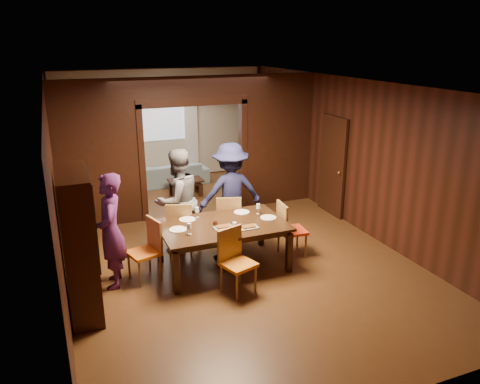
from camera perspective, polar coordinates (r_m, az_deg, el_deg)
name	(u,v)px	position (r m, az deg, el deg)	size (l,w,h in m)	color
floor	(220,240)	(8.84, -2.42, -5.90)	(9.00, 9.00, 0.00)	#563318
ceiling	(218,83)	(8.09, -2.69, 13.18)	(5.50, 9.00, 0.02)	silver
room_walls	(190,142)	(10.09, -6.14, 6.08)	(5.52, 9.01, 2.90)	black
person_purple	(111,231)	(7.23, -15.49, -4.61)	(0.65, 0.42, 1.77)	#521E58
person_grey	(178,201)	(8.23, -7.60, -1.05)	(0.89, 0.69, 1.83)	slate
person_navy	(231,192)	(8.58, -1.14, -0.04)	(1.19, 0.68, 1.84)	#1A1C42
sofa	(171,174)	(12.23, -8.42, 2.23)	(1.90, 0.74, 0.55)	#87A2B1
serving_bowl	(224,218)	(7.68, -2.00, -3.22)	(0.36, 0.36, 0.09)	black
dining_table	(223,245)	(7.72, -2.09, -6.53)	(2.03, 1.26, 0.76)	black
coffee_table	(186,188)	(11.30, -6.62, 0.54)	(0.80, 0.50, 0.40)	black
chair_left	(144,251)	(7.43, -11.66, -7.05)	(0.44, 0.44, 0.97)	orange
chair_right	(292,229)	(8.13, 6.41, -4.49)	(0.44, 0.44, 0.97)	#F13916
chair_far_l	(181,227)	(8.23, -7.24, -4.25)	(0.44, 0.44, 0.97)	orange
chair_far_r	(228,219)	(8.50, -1.45, -3.36)	(0.44, 0.44, 0.97)	orange
chair_near	(238,262)	(6.93, -0.20, -8.56)	(0.44, 0.44, 0.97)	orange
hutch	(79,244)	(6.65, -19.07, -5.96)	(0.40, 1.20, 2.00)	black
door_right	(332,166)	(10.05, 11.20, 3.13)	(0.06, 0.90, 2.10)	black
window_far	(162,115)	(12.49, -9.44, 9.20)	(1.20, 0.03, 1.30)	silver
curtain_left	(135,135)	(12.39, -12.69, 6.81)	(0.35, 0.06, 2.40)	white
curtain_right	(191,131)	(12.71, -5.97, 7.44)	(0.35, 0.06, 2.40)	white
plate_left	(178,229)	(7.40, -7.57, -4.53)	(0.27, 0.27, 0.01)	white
plate_far_l	(187,219)	(7.78, -6.44, -3.34)	(0.27, 0.27, 0.01)	white
plate_far_r	(242,212)	(8.05, 0.20, -2.46)	(0.27, 0.27, 0.01)	white
plate_right	(268,218)	(7.82, 3.47, -3.13)	(0.27, 0.27, 0.01)	white
plate_near	(231,232)	(7.23, -1.05, -4.95)	(0.27, 0.27, 0.01)	white
platter_a	(223,227)	(7.41, -2.07, -4.26)	(0.30, 0.20, 0.04)	slate
platter_b	(248,227)	(7.41, 1.04, -4.26)	(0.30, 0.20, 0.04)	gray
wineglass_left	(189,229)	(7.18, -6.21, -4.49)	(0.08, 0.08, 0.18)	white
wineglass_far	(197,212)	(7.83, -5.26, -2.49)	(0.08, 0.08, 0.18)	white
wineglass_right	(258,209)	(7.96, 2.23, -2.07)	(0.08, 0.08, 0.18)	white
tumbler	(235,227)	(7.27, -0.65, -4.25)	(0.07, 0.07, 0.14)	white
condiment_jar	(215,223)	(7.47, -3.03, -3.78)	(0.08, 0.08, 0.11)	#4C2211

